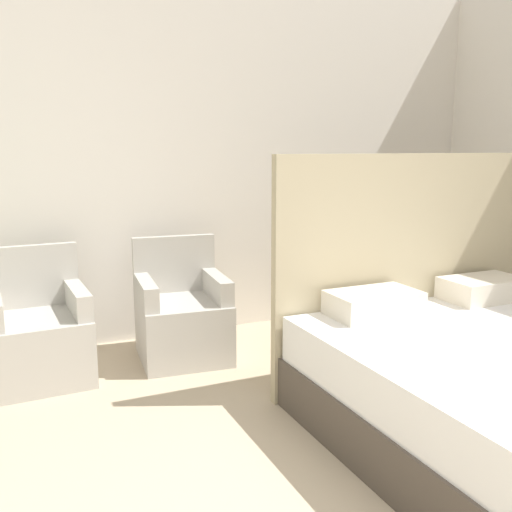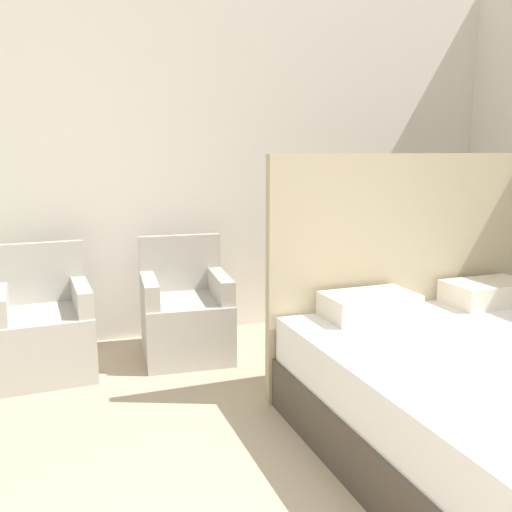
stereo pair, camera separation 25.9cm
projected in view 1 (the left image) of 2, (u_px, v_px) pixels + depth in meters
The scene contains 3 objects.
wall_back at pixel (146, 155), 4.37m from camera, with size 10.00×0.06×2.90m.
armchair_near_window_left at pixel (39, 339), 3.72m from camera, with size 0.63×0.65×0.86m.
armchair_near_window_right at pixel (182, 320), 4.11m from camera, with size 0.67×0.68×0.86m.
Camera 1 is at (-1.05, -0.66, 1.51)m, focal length 40.00 mm.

